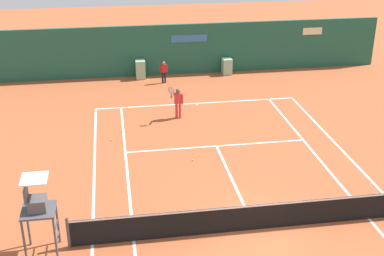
% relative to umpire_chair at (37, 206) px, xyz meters
% --- Properties ---
extents(ground_plane, '(80.00, 80.00, 0.01)m').
position_rel_umpire_chair_xyz_m(ground_plane, '(6.78, 0.71, -1.65)').
color(ground_plane, '#A8512D').
extents(tennis_net, '(12.10, 0.10, 1.07)m').
position_rel_umpire_chair_xyz_m(tennis_net, '(6.78, 0.14, -1.15)').
color(tennis_net, '#4C4C51').
rests_on(tennis_net, ground_plane).
extents(sponsor_back_wall, '(25.00, 1.02, 3.09)m').
position_rel_umpire_chair_xyz_m(sponsor_back_wall, '(6.78, 17.11, -0.15)').
color(sponsor_back_wall, '#1E5642').
rests_on(sponsor_back_wall, ground_plane).
extents(umpire_chair, '(1.00, 1.00, 2.60)m').
position_rel_umpire_chair_xyz_m(umpire_chair, '(0.00, 0.00, 0.00)').
color(umpire_chair, '#47474C').
rests_on(umpire_chair, ground_plane).
extents(player_on_baseline, '(0.78, 0.63, 1.78)m').
position_rel_umpire_chair_xyz_m(player_on_baseline, '(5.53, 9.99, -0.74)').
color(player_on_baseline, red).
rests_on(player_on_baseline, ground_plane).
extents(ball_kid_left_post, '(0.44, 0.19, 1.31)m').
position_rel_umpire_chair_xyz_m(ball_kid_left_post, '(5.43, 15.47, -0.90)').
color(ball_kid_left_post, black).
rests_on(ball_kid_left_post, ground_plane).
extents(tennis_ball_by_sideline, '(0.07, 0.07, 0.07)m').
position_rel_umpire_chair_xyz_m(tennis_ball_by_sideline, '(2.74, 8.63, -1.62)').
color(tennis_ball_by_sideline, '#CCE033').
rests_on(tennis_ball_by_sideline, ground_plane).
extents(tennis_ball_near_service_line, '(0.07, 0.07, 0.07)m').
position_rel_umpire_chair_xyz_m(tennis_ball_near_service_line, '(5.54, 5.31, -1.62)').
color(tennis_ball_near_service_line, '#CCE033').
rests_on(tennis_ball_near_service_line, ground_plane).
extents(tennis_ball_mid_court, '(0.07, 0.07, 0.07)m').
position_rel_umpire_chair_xyz_m(tennis_ball_mid_court, '(2.21, 7.82, -1.62)').
color(tennis_ball_mid_court, '#CCE033').
rests_on(tennis_ball_mid_court, ground_plane).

